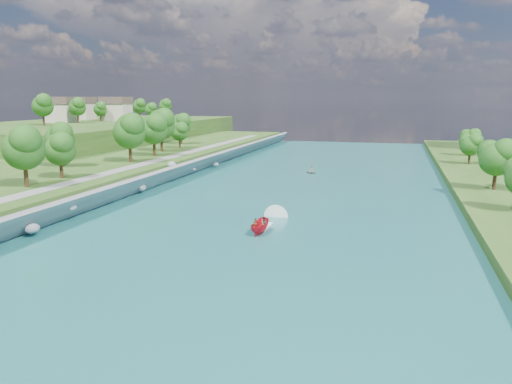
% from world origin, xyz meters
% --- Properties ---
extents(ground, '(260.00, 260.00, 0.00)m').
position_xyz_m(ground, '(0.00, 0.00, 0.00)').
color(ground, '#2D5119').
rests_on(ground, ground).
extents(river_water, '(55.00, 240.00, 0.10)m').
position_xyz_m(river_water, '(0.00, 20.00, 0.05)').
color(river_water, '#18585B').
rests_on(river_water, ground).
extents(berm_west, '(45.00, 240.00, 3.50)m').
position_xyz_m(berm_west, '(-50.00, 20.00, 1.75)').
color(berm_west, '#2D5119').
rests_on(berm_west, ground).
extents(ridge_west, '(60.00, 120.00, 9.00)m').
position_xyz_m(ridge_west, '(-82.50, 95.00, 4.50)').
color(ridge_west, '#2D5119').
rests_on(ridge_west, ground).
extents(riprap_bank, '(3.77, 236.00, 4.29)m').
position_xyz_m(riprap_bank, '(-25.86, 18.84, 1.81)').
color(riprap_bank, slate).
rests_on(riprap_bank, ground).
extents(riverside_path, '(3.00, 200.00, 0.10)m').
position_xyz_m(riverside_path, '(-32.50, 20.00, 3.55)').
color(riverside_path, gray).
rests_on(riverside_path, berm_west).
extents(ridge_houses, '(29.50, 29.50, 8.40)m').
position_xyz_m(ridge_houses, '(-88.67, 100.00, 13.31)').
color(ridge_houses, beige).
rests_on(ridge_houses, ridge_west).
extents(trees_ridge, '(22.69, 68.07, 10.81)m').
position_xyz_m(trees_ridge, '(-78.11, 96.39, 13.69)').
color(trees_ridge, '#214C14').
rests_on(trees_ridge, ridge_west).
extents(motorboat, '(3.60, 19.19, 1.96)m').
position_xyz_m(motorboat, '(1.46, 4.00, 0.91)').
color(motorboat, red).
rests_on(motorboat, river_water).
extents(raft, '(3.22, 3.06, 1.72)m').
position_xyz_m(raft, '(-0.54, 54.93, 0.48)').
color(raft, gray).
rests_on(raft, river_water).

